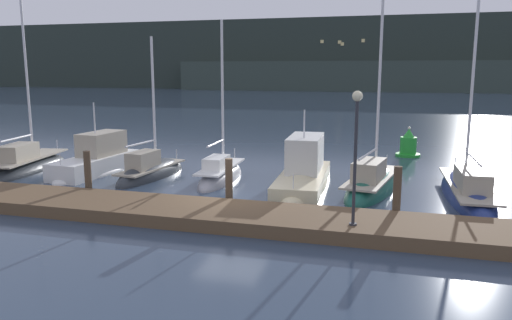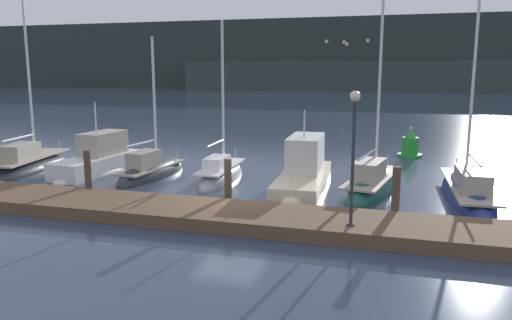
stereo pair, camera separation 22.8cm
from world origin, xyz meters
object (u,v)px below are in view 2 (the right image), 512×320
at_px(sailboat_berth_3, 151,174).
at_px(sailboat_berth_6, 372,188).
at_px(motorboat_berth_2, 98,165).
at_px(channel_buoy, 410,146).
at_px(sailboat_berth_4, 221,178).
at_px(sailboat_berth_7, 467,194).
at_px(dock_lamppost, 354,137).
at_px(sailboat_berth_1, 29,167).
at_px(motorboat_berth_5, 303,178).

bearing_deg(sailboat_berth_3, sailboat_berth_6, 0.90).
bearing_deg(sailboat_berth_6, motorboat_berth_2, 179.80).
bearing_deg(channel_buoy, sailboat_berth_3, -141.67).
xyz_separation_m(sailboat_berth_4, sailboat_berth_7, (10.87, -0.16, 0.01)).
distance_m(sailboat_berth_4, dock_lamppost, 10.03).
bearing_deg(sailboat_berth_4, sailboat_berth_3, -175.66).
bearing_deg(sailboat_berth_4, channel_buoy, 47.22).
height_order(sailboat_berth_1, dock_lamppost, sailboat_berth_1).
distance_m(sailboat_berth_3, motorboat_berth_5, 7.49).
bearing_deg(dock_lamppost, sailboat_berth_6, 87.72).
distance_m(motorboat_berth_5, sailboat_berth_7, 6.92).
bearing_deg(sailboat_berth_4, motorboat_berth_5, 1.65).
bearing_deg(motorboat_berth_2, sailboat_berth_1, -172.13).
bearing_deg(dock_lamppost, channel_buoy, 83.22).
height_order(sailboat_berth_6, sailboat_berth_7, sailboat_berth_7).
height_order(motorboat_berth_2, sailboat_berth_6, sailboat_berth_6).
xyz_separation_m(sailboat_berth_1, sailboat_berth_4, (10.43, 0.58, -0.04)).
bearing_deg(sailboat_berth_4, sailboat_berth_7, -0.86).
xyz_separation_m(sailboat_berth_4, channel_buoy, (8.68, 9.38, 0.53)).
distance_m(motorboat_berth_2, motorboat_berth_5, 10.60).
relative_size(sailboat_berth_6, dock_lamppost, 2.58).
relative_size(sailboat_berth_3, sailboat_berth_6, 0.71).
bearing_deg(motorboat_berth_5, channel_buoy, 63.00).
xyz_separation_m(sailboat_berth_3, channel_buoy, (12.20, 9.65, 0.53)).
distance_m(motorboat_berth_2, sailboat_berth_6, 13.67).
bearing_deg(sailboat_berth_1, dock_lamppost, -19.71).
bearing_deg(motorboat_berth_2, sailboat_berth_4, 0.47).
xyz_separation_m(motorboat_berth_2, dock_lamppost, (13.41, -6.68, 2.80)).
height_order(motorboat_berth_5, channel_buoy, motorboat_berth_5).
relative_size(motorboat_berth_5, sailboat_berth_7, 0.69).
distance_m(motorboat_berth_2, dock_lamppost, 15.24).
height_order(sailboat_berth_3, sailboat_berth_4, sailboat_berth_4).
relative_size(sailboat_berth_3, channel_buoy, 4.20).
xyz_separation_m(sailboat_berth_3, sailboat_berth_7, (14.39, 0.10, 0.01)).
height_order(sailboat_berth_4, dock_lamppost, sailboat_berth_4).
relative_size(sailboat_berth_6, sailboat_berth_7, 0.99).
height_order(sailboat_berth_7, dock_lamppost, sailboat_berth_7).
distance_m(motorboat_berth_2, sailboat_berth_3, 3.14).
distance_m(sailboat_berth_4, sailboat_berth_6, 7.03).
distance_m(sailboat_berth_1, sailboat_berth_7, 21.30).
bearing_deg(motorboat_berth_2, motorboat_berth_5, 0.91).
bearing_deg(sailboat_berth_6, sailboat_berth_1, -178.43).
bearing_deg(dock_lamppost, sailboat_berth_4, 135.12).
bearing_deg(sailboat_berth_3, channel_buoy, 38.33).
bearing_deg(dock_lamppost, sailboat_berth_1, 160.29).
bearing_deg(sailboat_berth_3, sailboat_berth_4, 4.34).
distance_m(motorboat_berth_2, sailboat_berth_7, 17.52).
bearing_deg(sailboat_berth_6, motorboat_berth_5, 175.98).
bearing_deg(sailboat_berth_7, sailboat_berth_3, -179.58).
height_order(sailboat_berth_1, motorboat_berth_5, sailboat_berth_1).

